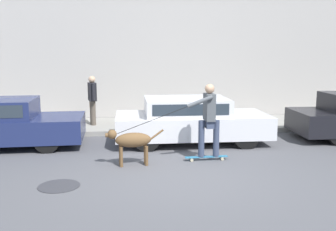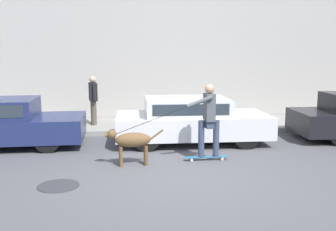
{
  "view_description": "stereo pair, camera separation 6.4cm",
  "coord_description": "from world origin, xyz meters",
  "px_view_note": "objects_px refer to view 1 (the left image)",
  "views": [
    {
      "loc": [
        -1.03,
        -7.33,
        2.42
      ],
      "look_at": [
        -0.1,
        1.54,
        0.95
      ],
      "focal_mm": 42.0,
      "sensor_mm": 36.0,
      "label": 1
    },
    {
      "loc": [
        -0.96,
        -7.34,
        2.42
      ],
      "look_at": [
        -0.1,
        1.54,
        0.95
      ],
      "focal_mm": 42.0,
      "sensor_mm": 36.0,
      "label": 2
    }
  ],
  "objects_px": {
    "skateboarder": "(209,117)",
    "pedestrian_with_bag": "(92,98)",
    "dog": "(131,141)",
    "parked_car_1": "(190,120)"
  },
  "relations": [
    {
      "from": "skateboarder",
      "to": "pedestrian_with_bag",
      "type": "relative_size",
      "value": 1.69
    },
    {
      "from": "parked_car_1",
      "to": "pedestrian_with_bag",
      "type": "distance_m",
      "value": 3.5
    },
    {
      "from": "skateboarder",
      "to": "pedestrian_with_bag",
      "type": "distance_m",
      "value": 4.83
    },
    {
      "from": "dog",
      "to": "pedestrian_with_bag",
      "type": "distance_m",
      "value": 4.3
    },
    {
      "from": "dog",
      "to": "pedestrian_with_bag",
      "type": "height_order",
      "value": "pedestrian_with_bag"
    },
    {
      "from": "skateboarder",
      "to": "pedestrian_with_bag",
      "type": "bearing_deg",
      "value": -56.16
    },
    {
      "from": "pedestrian_with_bag",
      "to": "skateboarder",
      "type": "bearing_deg",
      "value": -66.42
    },
    {
      "from": "skateboarder",
      "to": "pedestrian_with_bag",
      "type": "xyz_separation_m",
      "value": [
        -2.86,
        3.89,
        -0.01
      ]
    },
    {
      "from": "dog",
      "to": "parked_car_1",
      "type": "bearing_deg",
      "value": -133.99
    },
    {
      "from": "skateboarder",
      "to": "dog",
      "type": "bearing_deg",
      "value": 5.09
    }
  ]
}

